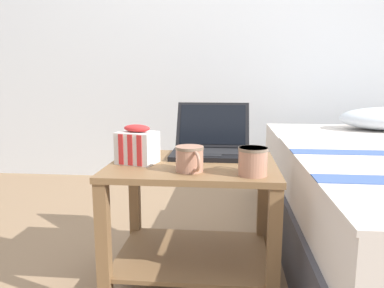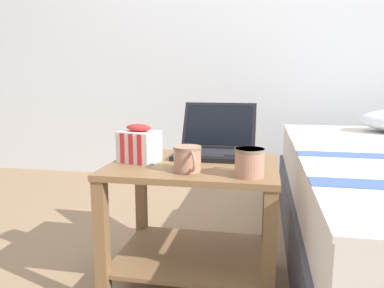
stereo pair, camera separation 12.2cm
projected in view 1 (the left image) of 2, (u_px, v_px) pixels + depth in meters
name	position (u px, v px, depth m)	size (l,w,h in m)	color
ground_plane	(193.00, 284.00, 1.51)	(8.00, 8.00, 0.00)	#937556
back_wall	(213.00, 21.00, 2.88)	(8.00, 0.05, 2.50)	silver
bedside_table	(193.00, 208.00, 1.45)	(0.63, 0.49, 0.50)	olive
laptop	(211.00, 144.00, 1.58)	(0.32, 0.33, 0.21)	black
mug_front_left	(190.00, 157.00, 1.29)	(0.10, 0.13, 0.09)	tan
mug_front_right	(253.00, 160.00, 1.24)	(0.10, 0.14, 0.09)	tan
snack_bag	(137.00, 146.00, 1.41)	(0.16, 0.14, 0.15)	white
cell_phone	(149.00, 153.00, 1.59)	(0.11, 0.15, 0.01)	#B7BABC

